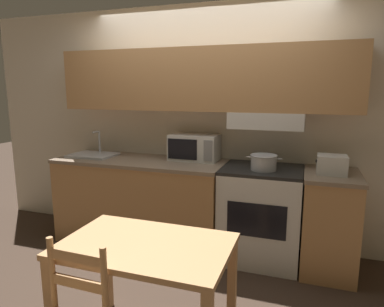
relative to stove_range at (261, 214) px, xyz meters
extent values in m
plane|color=#3D2D23|center=(-0.68, 0.32, -0.46)|extent=(16.00, 16.00, 0.00)
cube|color=silver|center=(-0.68, 0.35, 0.81)|extent=(5.47, 0.05, 2.55)
cube|color=tan|center=(-0.68, 0.16, 1.30)|extent=(3.07, 0.32, 0.63)
cube|color=silver|center=(0.00, 0.16, 0.91)|extent=(0.72, 0.34, 0.16)
cube|color=tan|center=(-1.30, -0.01, -0.02)|extent=(1.82, 0.67, 0.89)
cube|color=#84705B|center=(-1.30, -0.01, 0.45)|extent=(1.84, 0.69, 0.04)
cube|color=tan|center=(0.63, -0.01, -0.02)|extent=(0.47, 0.67, 0.89)
cube|color=#84705B|center=(0.63, -0.01, 0.45)|extent=(0.49, 0.69, 0.04)
cube|color=silver|center=(0.00, 0.00, -0.02)|extent=(0.75, 0.64, 0.90)
cube|color=black|center=(0.00, 0.00, 0.45)|extent=(0.75, 0.64, 0.03)
cube|color=black|center=(0.00, -0.32, 0.05)|extent=(0.53, 0.01, 0.31)
cylinder|color=black|center=(-0.17, -0.13, 0.46)|extent=(0.11, 0.11, 0.01)
cylinder|color=black|center=(0.17, -0.13, 0.46)|extent=(0.11, 0.11, 0.01)
cylinder|color=black|center=(-0.17, 0.13, 0.46)|extent=(0.11, 0.11, 0.01)
cylinder|color=black|center=(0.17, 0.13, 0.46)|extent=(0.11, 0.11, 0.01)
cylinder|color=#B7BABF|center=(0.02, -0.08, 0.53)|extent=(0.24, 0.24, 0.14)
torus|color=#B7BABF|center=(0.02, -0.08, 0.60)|extent=(0.25, 0.25, 0.01)
cylinder|color=#B7BABF|center=(-0.12, -0.08, 0.58)|extent=(0.05, 0.01, 0.01)
cylinder|color=#B7BABF|center=(0.16, -0.08, 0.58)|extent=(0.05, 0.01, 0.01)
cube|color=silver|center=(-0.74, 0.16, 0.60)|extent=(0.51, 0.30, 0.27)
cube|color=black|center=(-0.82, 0.00, 0.60)|extent=(0.32, 0.01, 0.21)
cube|color=gray|center=(-0.55, 0.00, 0.60)|extent=(0.09, 0.01, 0.21)
cube|color=silver|center=(0.61, -0.04, 0.55)|extent=(0.25, 0.22, 0.17)
cube|color=black|center=(0.48, -0.04, 0.57)|extent=(0.01, 0.02, 0.02)
cube|color=black|center=(0.52, -0.04, 0.63)|extent=(0.04, 0.15, 0.01)
cube|color=black|center=(0.58, -0.04, 0.63)|extent=(0.04, 0.15, 0.01)
cube|color=black|center=(0.64, -0.04, 0.63)|extent=(0.04, 0.15, 0.01)
cube|color=black|center=(0.70, -0.04, 0.63)|extent=(0.04, 0.15, 0.01)
cube|color=#B7BABF|center=(-1.89, -0.01, 0.48)|extent=(0.49, 0.38, 0.02)
cube|color=#4C4F54|center=(-1.89, -0.03, 0.48)|extent=(0.41, 0.28, 0.01)
cylinder|color=#B7BABF|center=(-1.89, 0.13, 0.61)|extent=(0.02, 0.02, 0.24)
cylinder|color=#B7BABF|center=(-1.89, 0.07, 0.73)|extent=(0.02, 0.12, 0.02)
cube|color=tan|center=(-0.52, -1.47, 0.25)|extent=(1.05, 0.68, 0.04)
cube|color=tan|center=(-1.01, -1.17, -0.11)|extent=(0.06, 0.06, 0.70)
cube|color=tan|center=(-0.03, -1.17, -0.11)|extent=(0.06, 0.06, 0.70)
cylinder|color=tan|center=(-0.92, -1.83, 0.19)|extent=(0.04, 0.04, 0.43)
cylinder|color=tan|center=(-0.58, -1.84, 0.19)|extent=(0.04, 0.04, 0.43)
cube|color=tan|center=(-0.75, -1.84, 0.32)|extent=(0.34, 0.03, 0.06)
cube|color=tan|center=(-0.75, -1.84, 0.17)|extent=(0.34, 0.03, 0.06)
camera|label=1|loc=(0.38, -3.24, 1.21)|focal=32.00mm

